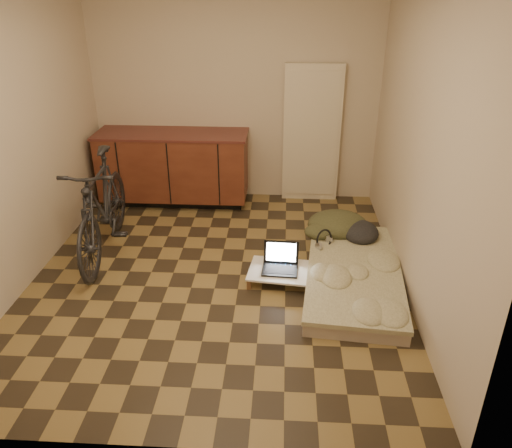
# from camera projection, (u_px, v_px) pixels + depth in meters

# --- Properties ---
(room_shell) EXTENTS (3.50, 4.00, 2.60)m
(room_shell) POSITION_uv_depth(u_px,v_px,m) (213.00, 145.00, 4.27)
(room_shell) COLOR olive
(room_shell) RESTS_ON ground
(cabinets) EXTENTS (1.84, 0.62, 0.91)m
(cabinets) POSITION_uv_depth(u_px,v_px,m) (174.00, 167.00, 6.21)
(cabinets) COLOR black
(cabinets) RESTS_ON ground
(appliance_panel) EXTENTS (0.70, 0.10, 1.70)m
(appliance_panel) POSITION_uv_depth(u_px,v_px,m) (312.00, 134.00, 6.16)
(appliance_panel) COLOR beige
(appliance_panel) RESTS_ON ground
(bicycle) EXTENTS (0.67, 1.83, 1.16)m
(bicycle) POSITION_uv_depth(u_px,v_px,m) (101.00, 202.00, 4.98)
(bicycle) COLOR black
(bicycle) RESTS_ON ground
(futon) EXTENTS (1.03, 1.87, 0.15)m
(futon) POSITION_uv_depth(u_px,v_px,m) (354.00, 274.00, 4.70)
(futon) COLOR #AD9C8A
(futon) RESTS_ON ground
(clothing_pile) EXTENTS (0.73, 0.63, 0.27)m
(clothing_pile) POSITION_uv_depth(u_px,v_px,m) (344.00, 219.00, 5.28)
(clothing_pile) COLOR #383A21
(clothing_pile) RESTS_ON futon
(headphones) EXTENTS (0.32, 0.32, 0.16)m
(headphones) POSITION_uv_depth(u_px,v_px,m) (324.00, 239.00, 5.02)
(headphones) COLOR black
(headphones) RESTS_ON futon
(lap_desk) EXTENTS (0.74, 0.53, 0.12)m
(lap_desk) POSITION_uv_depth(u_px,v_px,m) (286.00, 272.00, 4.70)
(lap_desk) COLOR brown
(lap_desk) RESTS_ON ground
(laptop) EXTENTS (0.35, 0.32, 0.23)m
(laptop) POSITION_uv_depth(u_px,v_px,m) (280.00, 264.00, 4.71)
(laptop) COLOR black
(laptop) RESTS_ON lap_desk
(mouse) EXTENTS (0.07, 0.10, 0.03)m
(mouse) POSITION_uv_depth(u_px,v_px,m) (310.00, 276.00, 4.58)
(mouse) COLOR white
(mouse) RESTS_ON lap_desk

